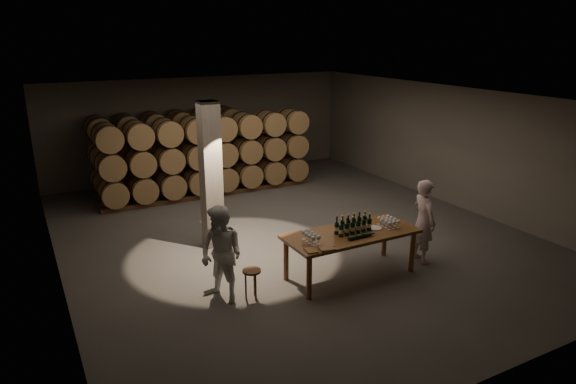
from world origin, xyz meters
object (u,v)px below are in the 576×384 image
tasting_table (351,237)px  plate (375,228)px  person_woman (221,255)px  bottle_cluster (353,226)px  notebook_near (327,248)px  person_man (424,221)px  stool (252,275)px

tasting_table → plate: 0.54m
tasting_table → person_woman: bearing=173.6°
bottle_cluster → notebook_near: bottle_cluster is taller
bottle_cluster → person_man: bearing=-4.2°
plate → notebook_near: 1.43m
person_man → tasting_table: bearing=91.8°
person_woman → plate: bearing=56.3°
plate → stool: 2.63m
plate → person_woman: person_woman is taller
bottle_cluster → notebook_near: size_ratio=2.78×
bottle_cluster → tasting_table: bearing=163.2°
stool → person_woman: (-0.47, 0.20, 0.42)m
tasting_table → bottle_cluster: size_ratio=3.52×
tasting_table → notebook_near: size_ratio=9.77×
tasting_table → stool: 2.09m
stool → person_woman: 0.66m
tasting_table → bottle_cluster: bearing=-16.8°
person_man → stool: bearing=93.0°
plate → person_man: 1.18m
notebook_near → person_man: person_man is taller
bottle_cluster → person_man: person_man is taller
stool → person_man: (3.76, -0.22, 0.42)m
stool → person_man: bearing=-3.3°
notebook_near → person_woman: bearing=166.6°
tasting_table → person_woman: 2.55m
notebook_near → plate: bearing=26.6°
bottle_cluster → notebook_near: 0.98m
person_man → person_woman: person_man is taller
plate → tasting_table: bearing=175.3°
person_man → bottle_cluster: bearing=92.0°
tasting_table → person_man: 1.71m
plate → bottle_cluster: bearing=176.1°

